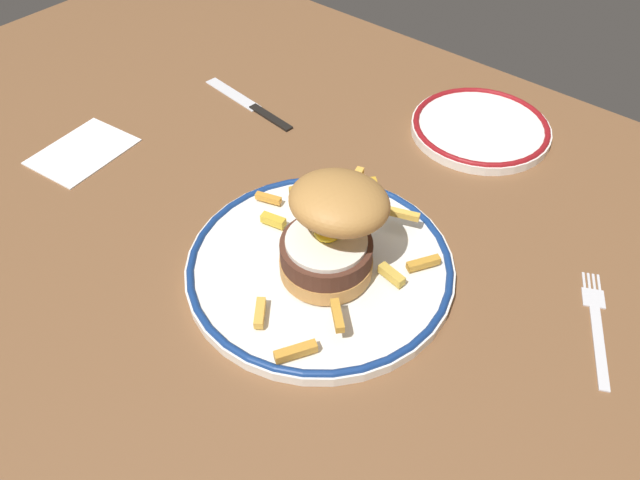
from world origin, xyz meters
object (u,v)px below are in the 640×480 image
Objects in this scene: dinner_plate at (320,265)px; fork at (597,323)px; burger at (332,229)px; napkin at (83,151)px; side_plate at (481,127)px; knife at (254,107)px.

dinner_plate is 2.11× the size of fork.
burger is 39.33cm from napkin.
side_plate is at bearing 89.21° from dinner_plate.
dinner_plate and side_plate have the same top height.
side_plate reaches higher than napkin.
knife is at bearing 173.90° from fork.
dinner_plate is at bearing -33.15° from knife.
side_plate is at bearing 91.84° from burger.
burger reaches higher than dinner_plate.
knife is 1.49× the size of napkin.
side_plate is 31.50cm from knife.
fork is (24.98, -21.02, -0.65)cm from side_plate.
side_plate is at bearing 44.81° from napkin.
burger reaches higher than fork.
napkin is (-36.98, -4.13, -0.64)cm from dinner_plate.
knife is 23.95cm from napkin.
fork is (25.43, 12.04, -0.66)cm from dinner_plate.
fork and napkin have the same top height.
side_plate is (-1.06, 32.99, -6.25)cm from burger.
burger is at bearing 2.66° from dinner_plate.
knife is at bearing -150.70° from side_plate.
burger is at bearing 6.23° from napkin.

